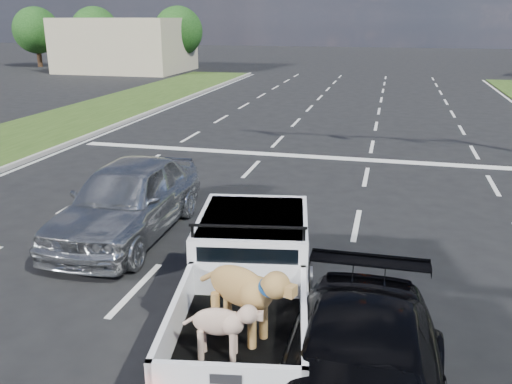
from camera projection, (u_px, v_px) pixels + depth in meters
ground at (233, 302)px, 8.97m from camera, size 160.00×160.00×0.00m
road_markings at (299, 187)px, 15.02m from camera, size 17.75×60.00×0.01m
curb_left at (4, 168)px, 16.57m from camera, size 0.15×60.00×0.14m
building_left at (126, 45)px, 46.12m from camera, size 10.00×8.00×4.40m
tree_far_a at (36, 30)px, 49.93m from camera, size 4.20×4.20×5.40m
tree_far_b at (95, 31)px, 48.55m from camera, size 4.20×4.20×5.40m
tree_far_c at (178, 31)px, 46.71m from camera, size 4.20×4.20×5.40m
pickup_truck at (247, 289)px, 7.60m from camera, size 2.51×5.03×1.80m
silver_sedan at (127, 199)px, 11.46m from camera, size 2.02×4.85×1.64m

